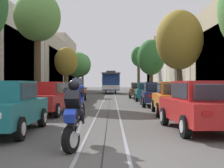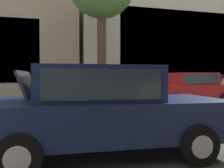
{
  "view_description": "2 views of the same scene",
  "coord_description": "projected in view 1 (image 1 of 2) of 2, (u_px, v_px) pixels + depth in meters",
  "views": [
    {
      "loc": [
        0.19,
        -6.34,
        1.51
      ],
      "look_at": [
        0.26,
        19.17,
        1.45
      ],
      "focal_mm": 50.55,
      "sensor_mm": 36.0,
      "label": 1
    },
    {
      "loc": [
        7.27,
        13.49,
        1.39
      ],
      "look_at": [
        -2.83,
        16.13,
        1.06
      ],
      "focal_mm": 37.92,
      "sensor_mm": 36.0,
      "label": 2
    }
  ],
  "objects": [
    {
      "name": "ground_plane",
      "position": [
        109.0,
        97.0,
        34.3
      ],
      "size": [
        174.76,
        174.76,
        0.0
      ],
      "primitive_type": "plane",
      "color": "#4C4947"
    },
    {
      "name": "trolley_track_rails",
      "position": [
        110.0,
        95.0,
        39.29
      ],
      "size": [
        1.14,
        77.9,
        0.01
      ],
      "color": "gray",
      "rests_on": "ground"
    },
    {
      "name": "building_facade_left",
      "position": [
        27.0,
        61.0,
        40.58
      ],
      "size": [
        5.8,
        69.6,
        10.7
      ],
      "color": "tan",
      "rests_on": "ground"
    },
    {
      "name": "building_facade_right",
      "position": [
        190.0,
        62.0,
        42.72
      ],
      "size": [
        5.9,
        69.6,
        10.62
      ],
      "color": "beige",
      "rests_on": "ground"
    },
    {
      "name": "parked_car_teal_near_left",
      "position": [
        3.0,
        107.0,
        9.55
      ],
      "size": [
        2.0,
        4.36,
        1.58
      ],
      "color": "#196B70",
      "rests_on": "ground"
    },
    {
      "name": "parked_car_red_second_left",
      "position": [
        44.0,
        98.0,
        15.13
      ],
      "size": [
        2.13,
        4.42,
        1.58
      ],
      "color": "red",
      "rests_on": "ground"
    },
    {
      "name": "parked_car_grey_mid_left",
      "position": [
        64.0,
        94.0,
        21.0
      ],
      "size": [
        2.11,
        4.41,
        1.58
      ],
      "color": "slate",
      "rests_on": "ground"
    },
    {
      "name": "parked_car_red_fourth_left",
      "position": [
        72.0,
        92.0,
        26.56
      ],
      "size": [
        2.09,
        4.4,
        1.58
      ],
      "color": "red",
      "rests_on": "ground"
    },
    {
      "name": "parked_car_red_near_right",
      "position": [
        200.0,
        106.0,
        9.96
      ],
      "size": [
        2.15,
        4.42,
        1.58
      ],
      "color": "red",
      "rests_on": "ground"
    },
    {
      "name": "parked_car_orange_second_right",
      "position": [
        173.0,
        98.0,
        15.25
      ],
      "size": [
        2.15,
        4.42,
        1.58
      ],
      "color": "orange",
      "rests_on": "ground"
    },
    {
      "name": "parked_car_navy_mid_right",
      "position": [
        155.0,
        94.0,
        20.75
      ],
      "size": [
        2.14,
        4.42,
        1.58
      ],
      "color": "#19234C",
      "rests_on": "ground"
    },
    {
      "name": "parked_car_teal_fourth_right",
      "position": [
        145.0,
        92.0,
        26.97
      ],
      "size": [
        2.08,
        4.4,
        1.58
      ],
      "color": "#196B70",
      "rests_on": "ground"
    },
    {
      "name": "parked_car_brown_fifth_right",
      "position": [
        138.0,
        90.0,
        32.21
      ],
      "size": [
        2.1,
        4.41,
        1.58
      ],
      "color": "brown",
      "rests_on": "ground"
    },
    {
      "name": "street_tree_kerb_left_second",
      "position": [
        37.0,
        18.0,
        22.46
      ],
      "size": [
        3.3,
        3.62,
        8.09
      ],
      "color": "#4C3826",
      "rests_on": "ground"
    },
    {
      "name": "street_tree_kerb_left_mid",
      "position": [
        65.0,
        62.0,
        35.26
      ],
      "size": [
        2.63,
        2.31,
        5.57
      ],
      "color": "brown",
      "rests_on": "ground"
    },
    {
      "name": "street_tree_kerb_left_fourth",
      "position": [
        77.0,
        65.0,
        48.17
      ],
      "size": [
        3.78,
        3.89,
        6.32
      ],
      "color": "brown",
      "rests_on": "ground"
    },
    {
      "name": "street_tree_kerb_left_far",
      "position": [
        82.0,
        65.0,
        59.55
      ],
      "size": [
        3.11,
        2.51,
        7.07
      ],
      "color": "brown",
      "rests_on": "ground"
    },
    {
      "name": "street_tree_kerb_right_second",
      "position": [
        178.0,
        40.0,
        23.94
      ],
      "size": [
        3.56,
        3.68,
        7.08
      ],
      "color": "#4C3826",
      "rests_on": "ground"
    },
    {
      "name": "street_tree_kerb_right_mid",
      "position": [
        150.0,
        58.0,
        41.3
      ],
      "size": [
        3.6,
        3.35,
        7.26
      ],
      "color": "#4C3826",
      "rests_on": "ground"
    },
    {
      "name": "street_tree_kerb_right_fourth",
      "position": [
        138.0,
        58.0,
        56.58
      ],
      "size": [
        2.68,
        2.29,
        8.12
      ],
      "color": "#4C3826",
      "rests_on": "ground"
    },
    {
      "name": "cable_car_trolley",
      "position": [
        110.0,
        82.0,
        47.03
      ],
      "size": [
        2.67,
        9.15,
        3.28
      ],
      "color": "navy",
      "rests_on": "ground"
    },
    {
      "name": "motorcycle_with_rider",
      "position": [
        74.0,
        111.0,
        7.31
      ],
      "size": [
        0.54,
        1.91,
        1.63
      ],
      "color": "black",
      "rests_on": "ground"
    },
    {
      "name": "fire_hydrant",
      "position": [
        206.0,
        107.0,
        14.34
      ],
      "size": [
        0.4,
        0.22,
        0.84
      ],
      "color": "red",
      "rests_on": "ground"
    }
  ]
}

